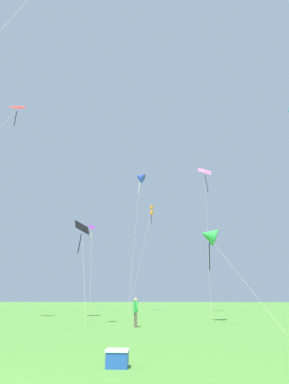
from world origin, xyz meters
name	(u,v)px	position (x,y,z in m)	size (l,w,h in m)	color
kite_red_high	(13,115)	(-12.22, 20.09, 19.09)	(4.32, 9.04, 20.75)	red
kite_pink_low	(205,177)	(8.92, 36.04, 18.47)	(2.71, 8.72, 20.18)	pink
kite_orange_box	(152,211)	(0.82, 41.90, 15.18)	(2.97, 7.77, 16.08)	orange
kite_black_large	(81,233)	(-6.01, 26.09, 8.29)	(4.27, 10.57, 9.71)	black
kite_blue_delta	(140,177)	(-1.10, 41.34, 20.93)	(2.10, 10.72, 21.95)	blue
kite_purple_streamer	(92,232)	(-9.12, 42.92, 12.12)	(2.95, 8.30, 13.39)	purple
kite_green_small	(209,236)	(6.51, 21.08, 6.78)	(2.92, 10.33, 7.74)	green
person_with_spool	(136,309)	(0.76, 16.07, 1.05)	(0.38, 0.51, 1.75)	#665B4C
picnic_cooler	(117,358)	(1.38, 4.37, 0.22)	(0.60, 0.40, 0.44)	#2351B2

